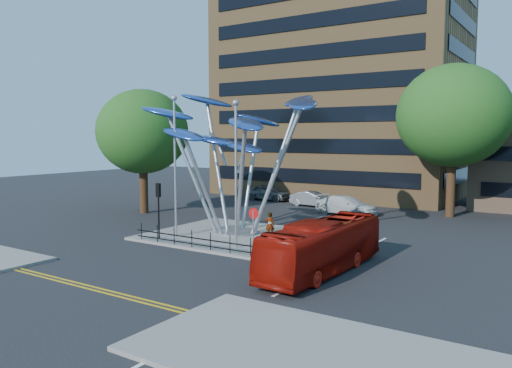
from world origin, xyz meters
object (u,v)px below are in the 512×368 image
Objects in this scene: traffic_light_island at (158,199)px; no_entry_sign_island at (254,222)px; leaf_sculpture at (237,129)px; pedestrian at (270,225)px; parked_car_right at (347,205)px; tree_left at (143,132)px; red_bus at (323,246)px; street_lamp_left at (175,154)px; parked_car_left at (268,192)px; parked_car_mid at (312,199)px; street_lamp_right at (236,160)px; tree_right at (453,116)px.

traffic_light_island is 1.40× the size of no_entry_sign_island.
pedestrian is at bearing -5.13° from leaf_sculpture.
pedestrian is at bearing -173.96° from parked_car_right.
pedestrian is 12.15m from parked_car_right.
leaf_sculpture is at bearing -15.55° from tree_left.
street_lamp_left is at bearing 171.79° from red_bus.
parked_car_left is (-10.26, 16.25, -0.14)m from pedestrian.
pedestrian is (5.13, 2.94, -4.41)m from street_lamp_left.
parked_car_left is 0.89× the size of parked_car_right.
parked_car_right is at bearing 71.38° from street_lamp_left.
red_bus reaches higher than parked_car_left.
traffic_light_island reaches higher than parked_car_mid.
tree_left reaches higher than parked_car_mid.
tree_left is 14.69m from parked_car_left.
parked_car_mid is at bearing 107.52° from no_entry_sign_island.
tree_left reaches higher than red_bus.
tree_left reaches higher than traffic_light_island.
street_lamp_right is (14.50, -7.00, -1.70)m from tree_left.
parked_car_right is (-1.42, 16.07, -1.05)m from no_entry_sign_island.
parked_car_right is at bearing 95.03° from no_entry_sign_island.
parked_car_left is at bearing 80.34° from parked_car_mid.
parked_car_left is (-17.63, 0.69, -7.24)m from tree_right.
parked_car_mid is at bearing 88.11° from street_lamp_left.
no_entry_sign_island is (4.07, -4.16, -5.06)m from leaf_sculpture.
street_lamp_left reaches higher than no_entry_sign_island.
tree_right is 1.46× the size of street_lamp_right.
street_lamp_right is (5.00, -0.50, -0.26)m from street_lamp_left.
parked_car_mid is (5.72, -1.43, -0.11)m from parked_car_left.
tree_left is 22.97m from red_bus.
parked_car_left is at bearing 129.52° from red_bus.
leaf_sculpture is (-10.07, -15.32, -1.16)m from tree_right.
traffic_light_island is 11.72m from red_bus.
no_entry_sign_island is 23.31m from parked_car_left.
tree_left reaches higher than street_lamp_left.
leaf_sculpture reaches higher than parked_car_left.
traffic_light_island is 0.65× the size of parked_car_right.
leaf_sculpture is at bearing -155.45° from parked_car_left.
tree_right is 2.91× the size of parked_car_mid.
street_lamp_right is 1.57× the size of parked_car_right.
no_entry_sign_island reaches higher than red_bus.
parked_car_mid is (1.08, 18.76, -1.93)m from traffic_light_island.
parked_car_left is 1.13× the size of parked_car_mid.
no_entry_sign_island is 4.75m from red_bus.
pedestrian is 0.30× the size of parked_car_right.
tree_left is at bearing 164.45° from leaf_sculpture.
tree_right is 2.57× the size of parked_car_left.
parked_car_right is (-0.04, 12.15, -0.18)m from pedestrian.
street_lamp_left is at bearing 63.43° from traffic_light_island.
parked_car_left is (-5.13, 19.19, -4.55)m from street_lamp_left.
pedestrian is (-7.37, -15.56, -7.09)m from tree_right.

